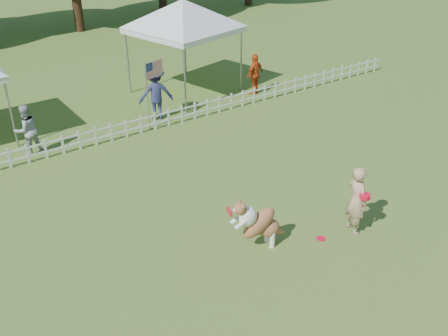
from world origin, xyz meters
name	(u,v)px	position (x,y,z in m)	size (l,w,h in m)	color
ground	(295,242)	(0.00, 0.00, 0.00)	(120.00, 120.00, 0.00)	#446A21
picket_fence	(148,123)	(0.00, 7.00, 0.30)	(22.00, 0.08, 0.60)	silver
handler	(357,200)	(1.33, -0.42, 0.81)	(0.59, 0.39, 1.62)	tan
dog	(259,223)	(-0.79, 0.31, 0.64)	(1.24, 0.41, 1.28)	brown
frisbee_on_turf	(321,238)	(0.53, -0.25, 0.01)	(0.20, 0.20, 0.02)	red
canopy_tent_right	(184,48)	(2.89, 9.49, 1.67)	(3.24, 3.24, 3.35)	silver
flag_pole	(148,97)	(0.13, 7.14, 1.09)	(0.84, 0.09, 2.19)	gray
spectator_a	(27,130)	(-3.53, 7.61, 0.74)	(0.72, 0.56, 1.49)	#A5A6AA
spectator_b	(156,93)	(0.73, 7.78, 0.90)	(1.16, 0.67, 1.79)	navy
spectator_c	(255,74)	(4.90, 7.79, 0.76)	(0.89, 0.37, 1.52)	#C24316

